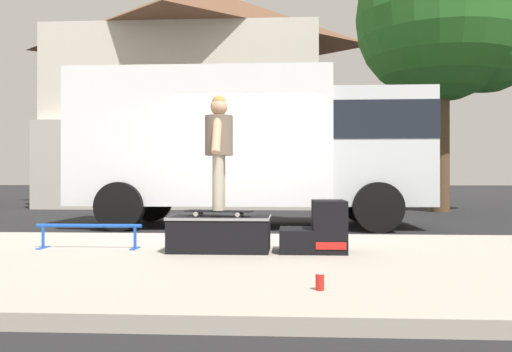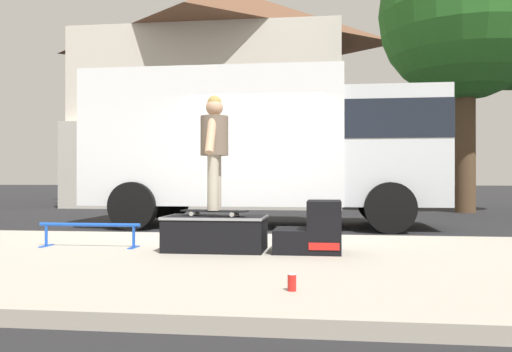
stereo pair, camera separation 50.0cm
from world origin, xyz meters
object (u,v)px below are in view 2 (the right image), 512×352
object	(u,v)px
soda_can	(292,283)
street_tree_main	(475,20)
skateboard	(214,211)
skater_kid	(214,143)
grind_rail	(89,229)
box_truck	(266,142)
kicker_ramp	(314,231)
skate_box	(216,232)

from	to	relation	value
soda_can	street_tree_main	xyz separation A→B (m)	(4.42, 12.00, 5.27)
skateboard	soda_can	bearing A→B (deg)	-64.31
street_tree_main	skateboard	bearing A→B (deg)	-119.04
soda_can	skater_kid	bearing A→B (deg)	115.69
soda_can	street_tree_main	bearing A→B (deg)	69.80
skateboard	skater_kid	distance (m)	0.80
grind_rail	box_truck	size ratio (longest dim) A/B	0.19
skateboard	box_truck	world-z (taller)	box_truck
kicker_ramp	skater_kid	size ratio (longest dim) A/B	0.56
skate_box	grind_rail	size ratio (longest dim) A/B	0.91
skater_kid	soda_can	xyz separation A→B (m)	(1.04, -2.17, -1.20)
kicker_ramp	grind_rail	xyz separation A→B (m)	(-2.75, 0.12, -0.03)
box_truck	skater_kid	bearing A→B (deg)	-90.97
grind_rail	skateboard	xyz separation A→B (m)	(1.59, -0.13, 0.24)
skater_kid	skate_box	bearing A→B (deg)	57.97
skateboard	skater_kid	xyz separation A→B (m)	(0.00, -0.00, 0.80)
kicker_ramp	box_truck	size ratio (longest dim) A/B	0.11
grind_rail	kicker_ramp	bearing A→B (deg)	-2.41
skateboard	street_tree_main	bearing A→B (deg)	60.96
skate_box	kicker_ramp	world-z (taller)	kicker_ramp
soda_can	grind_rail	bearing A→B (deg)	138.85
grind_rail	skater_kid	distance (m)	1.91
skateboard	street_tree_main	xyz separation A→B (m)	(5.46, 9.84, 4.87)
street_tree_main	soda_can	bearing A→B (deg)	-110.20
soda_can	skateboard	bearing A→B (deg)	115.69
skate_box	kicker_ramp	size ratio (longest dim) A/B	1.55
skater_kid	street_tree_main	world-z (taller)	street_tree_main
kicker_ramp	box_truck	world-z (taller)	box_truck
box_truck	kicker_ramp	bearing A→B (deg)	-77.14
skate_box	skater_kid	size ratio (longest dim) A/B	0.87
skate_box	street_tree_main	size ratio (longest dim) A/B	0.15
street_tree_main	skate_box	bearing A→B (deg)	-119.03
box_truck	skateboard	bearing A→B (deg)	-90.97
skate_box	soda_can	xyz separation A→B (m)	(1.03, -2.19, -0.15)
skate_box	box_truck	world-z (taller)	box_truck
skater_kid	soda_can	bearing A→B (deg)	-64.31
kicker_ramp	grind_rail	distance (m)	2.75
skate_box	kicker_ramp	xyz separation A→B (m)	(1.14, -0.00, 0.03)
grind_rail	street_tree_main	bearing A→B (deg)	53.98
skate_box	skateboard	world-z (taller)	skateboard
skateboard	box_truck	size ratio (longest dim) A/B	0.12
box_truck	street_tree_main	size ratio (longest dim) A/B	0.86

